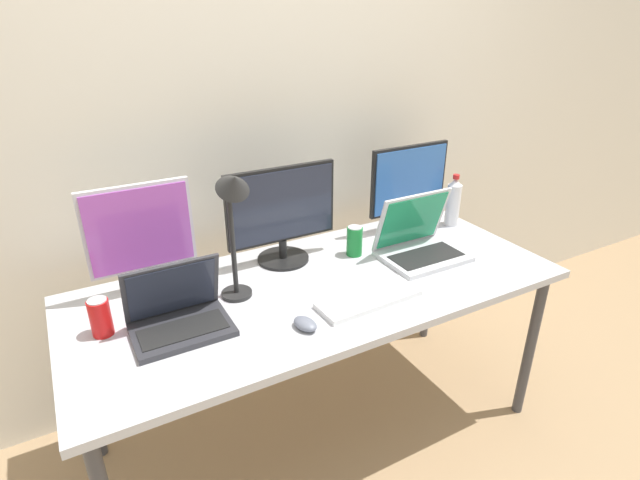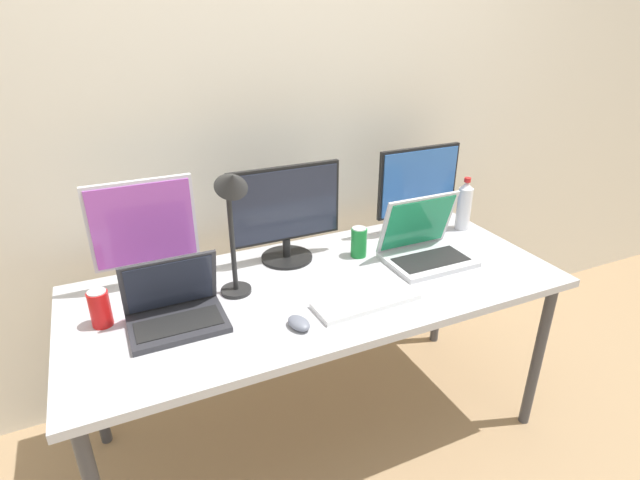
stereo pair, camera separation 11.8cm
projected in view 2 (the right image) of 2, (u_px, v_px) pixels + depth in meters
The scene contains 14 objects.
ground_plane at pixel (320, 430), 2.19m from camera, with size 16.00×16.00×0.00m, color #9E7F5B.
wall_back at pixel (262, 106), 2.12m from camera, with size 7.00×0.08×2.60m, color silver.
work_desk at pixel (320, 296), 1.90m from camera, with size 1.82×0.78×0.74m.
monitor_left at pixel (144, 232), 1.77m from camera, with size 0.37×0.18×0.41m.
monitor_center at pixel (286, 212), 1.97m from camera, with size 0.46×0.21×0.39m.
monitor_right at pixel (418, 189), 2.23m from camera, with size 0.40×0.20×0.39m.
laptop_silver at pixel (175, 308), 1.62m from camera, with size 0.31×0.22×0.23m.
laptop_secondary at pixel (424, 245), 2.03m from camera, with size 0.34×0.26×0.26m.
keyboard_main at pixel (366, 301), 1.74m from camera, with size 0.38×0.13×0.02m, color white.
mouse_by_keyboard at pixel (299, 323), 1.61m from camera, with size 0.06×0.09×0.03m, color slate.
water_bottle at pixel (464, 206), 2.29m from camera, with size 0.07×0.07×0.25m.
soda_can_near_keyboard at pixel (359, 242), 2.06m from camera, with size 0.07×0.07×0.13m.
soda_can_by_laptop at pixel (100, 308), 1.60m from camera, with size 0.07×0.07×0.13m.
desk_lamp at pixel (233, 209), 1.64m from camera, with size 0.11×0.18×0.50m.
Camera 2 is at (-0.68, -1.48, 1.68)m, focal length 28.00 mm.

